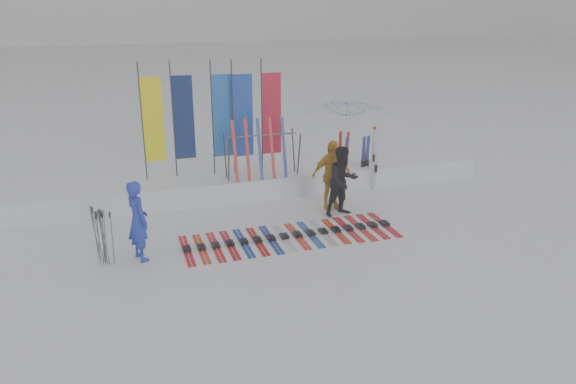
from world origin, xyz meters
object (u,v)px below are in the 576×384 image
object	(u,v)px
person_blue	(138,221)
ski_row	(291,236)
person_yellow	(331,175)
tent_canopy	(348,137)
ski_rack	(262,149)
person_black	(343,181)

from	to	relation	value
person_blue	ski_row	xyz separation A→B (m)	(3.45, 0.08, -0.86)
person_yellow	ski_row	world-z (taller)	person_yellow
person_yellow	person_blue	bearing A→B (deg)	-164.96
tent_canopy	ski_rack	distance (m)	3.43
person_blue	person_yellow	distance (m)	5.31
person_yellow	tent_canopy	world-z (taller)	tent_canopy
person_black	ski_row	distance (m)	2.18
tent_canopy	ski_row	distance (m)	5.55
person_blue	ski_rack	bearing A→B (deg)	-69.63
person_yellow	ski_row	distance (m)	2.39
person_black	ski_rack	distance (m)	2.60
person_blue	person_black	distance (m)	5.29
person_black	person_yellow	world-z (taller)	person_yellow
ski_row	ski_rack	distance (m)	3.29
ski_rack	person_blue	bearing A→B (deg)	-139.45
ski_rack	person_black	bearing A→B (deg)	-51.76
person_blue	person_yellow	world-z (taller)	person_yellow
tent_canopy	person_blue	bearing A→B (deg)	-146.99
person_blue	tent_canopy	size ratio (longest dim) A/B	0.67
ski_row	tent_canopy	bearing A→B (deg)	52.48
person_black	person_yellow	xyz separation A→B (m)	(-0.11, 0.52, 0.02)
tent_canopy	ski_row	bearing A→B (deg)	-127.52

